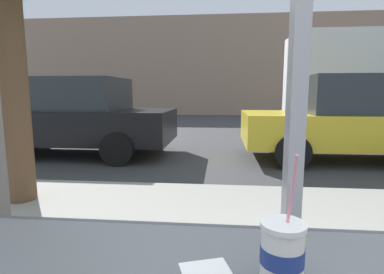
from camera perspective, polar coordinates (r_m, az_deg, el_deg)
The scene contains 7 objects.
ground_plane at distance 9.02m, azimuth 6.92°, elevation -0.48°, with size 60.00×60.00×0.00m, color #38383A.
sidewalk_strip at distance 2.84m, azimuth 10.26°, elevation -18.98°, with size 16.00×2.80×0.16m, color gray.
building_facade_far at distance 19.47m, azimuth 6.31°, elevation 13.13°, with size 28.00×1.20×6.02m, color gray.
soda_cup_left at distance 0.75m, azimuth 16.68°, elevation -20.42°, with size 0.10×0.10×0.31m.
napkin_wrapper at distance 0.81m, azimuth 2.59°, elevation -23.96°, with size 0.12×0.09×0.00m, color white.
parked_car_black at distance 7.24m, azimuth -22.39°, elevation 3.65°, with size 4.63×2.07×1.70m.
parked_car_yellow at distance 6.94m, azimuth 28.16°, elevation 3.15°, with size 4.25×2.08×1.72m.
Camera 1 is at (-0.24, -0.92, 1.38)m, focal length 28.16 mm.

